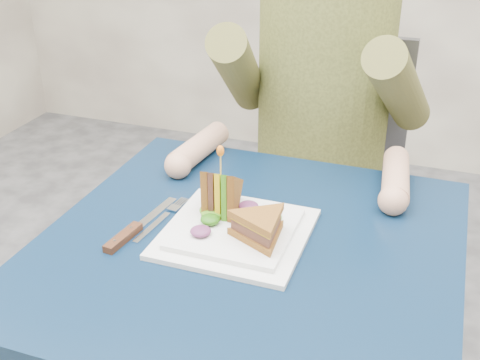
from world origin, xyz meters
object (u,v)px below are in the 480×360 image
at_px(table, 248,277).
at_px(diner, 324,59).
at_px(knife, 130,233).
at_px(plate, 236,232).
at_px(sandwich_flat, 260,227).
at_px(fork, 160,220).
at_px(chair, 324,175).
at_px(sandwich_upright, 221,195).

distance_m(table, diner, 0.63).
bearing_deg(knife, plate, 19.44).
bearing_deg(sandwich_flat, fork, 173.78).
relative_size(chair, fork, 5.18).
height_order(diner, plate, diner).
bearing_deg(sandwich_upright, fork, -156.54).
relative_size(sandwich_upright, knife, 0.66).
xyz_separation_m(chair, knife, (-0.21, -0.74, 0.20)).
xyz_separation_m(chair, diner, (-0.00, -0.11, 0.37)).
bearing_deg(knife, diner, 71.06).
xyz_separation_m(sandwich_upright, fork, (-0.11, -0.05, -0.05)).
relative_size(diner, fork, 4.15).
relative_size(plate, sandwich_flat, 1.58).
relative_size(table, sandwich_upright, 5.11).
relative_size(chair, sandwich_flat, 5.67).
relative_size(table, knife, 3.38).
height_order(diner, fork, diner).
xyz_separation_m(chair, plate, (-0.03, -0.67, 0.20)).
distance_m(diner, fork, 0.62).
xyz_separation_m(chair, sandwich_upright, (-0.08, -0.63, 0.24)).
bearing_deg(chair, sandwich_upright, -96.83).
distance_m(sandwich_flat, knife, 0.25).
height_order(chair, knife, chair).
xyz_separation_m(diner, sandwich_upright, (-0.08, -0.51, -0.13)).
bearing_deg(diner, chair, 90.00).
bearing_deg(sandwich_flat, plate, 155.56).
distance_m(chair, sandwich_flat, 0.74).
bearing_deg(plate, sandwich_upright, 135.83).
bearing_deg(sandwich_flat, chair, 92.15).
xyz_separation_m(plate, sandwich_flat, (0.05, -0.03, 0.04)).
bearing_deg(plate, chair, 87.54).
xyz_separation_m(plate, knife, (-0.19, -0.07, -0.00)).
bearing_deg(knife, sandwich_upright, 38.41).
bearing_deg(fork, sandwich_upright, 23.46).
relative_size(fork, knife, 0.81).
xyz_separation_m(diner, knife, (-0.21, -0.63, -0.18)).
distance_m(plate, fork, 0.16).
bearing_deg(sandwich_flat, table, 152.67).
height_order(table, fork, fork).
distance_m(chair, fork, 0.72).
distance_m(diner, sandwich_flat, 0.60).
bearing_deg(chair, plate, -92.46).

